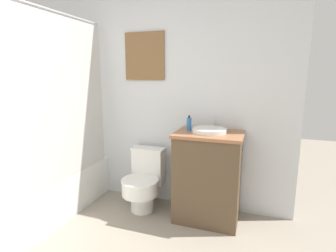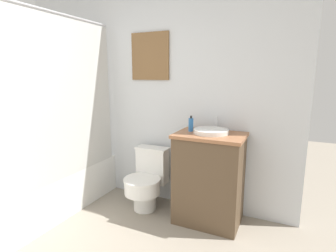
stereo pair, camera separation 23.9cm
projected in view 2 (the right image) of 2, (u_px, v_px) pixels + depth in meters
name	position (u px, v px, depth m)	size (l,w,h in m)	color
wall_back	(147.00, 90.00, 2.96)	(3.30, 0.07, 2.50)	silver
shower_area	(45.00, 187.00, 2.75)	(0.69, 1.58, 1.98)	white
toilet	(147.00, 180.00, 2.83)	(0.39, 0.51, 0.64)	white
vanity	(209.00, 178.00, 2.53)	(0.64, 0.46, 0.89)	brown
sink	(211.00, 131.00, 2.46)	(0.33, 0.36, 0.13)	white
soap_bottle	(191.00, 125.00, 2.54)	(0.05, 0.05, 0.15)	#2D6BB2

